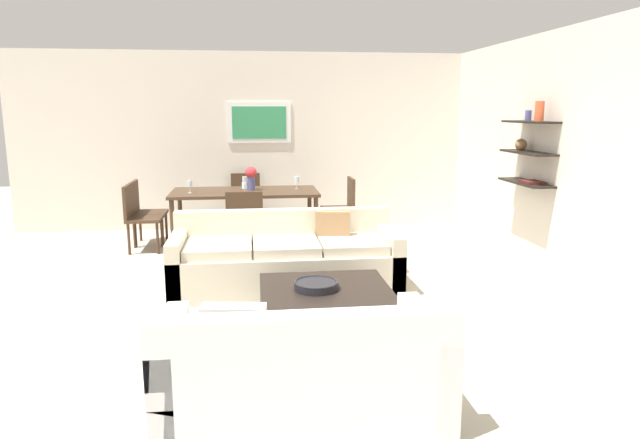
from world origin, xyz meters
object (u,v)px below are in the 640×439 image
dining_chair_head (246,199)px  dining_chair_foot (245,221)px  sofa_beige (286,261)px  wine_glass_right_far (297,180)px  coffee_table (326,310)px  loveseat_white (301,371)px  centerpiece_vase (251,176)px  dining_chair_right_far (343,204)px  wine_glass_head (245,180)px  wine_glass_left_near (190,184)px  dining_table (245,195)px  dining_chair_left_near (138,213)px  decorative_bowl (316,285)px  wine_glass_foot (244,186)px  dining_chair_left_far (144,208)px

dining_chair_head → dining_chair_foot: bearing=-90.0°
sofa_beige → wine_glass_right_far: wine_glass_right_far is taller
coffee_table → wine_glass_right_far: (0.03, 3.35, 0.68)m
loveseat_white → centerpiece_vase: (-0.28, 4.59, 0.65)m
dining_chair_right_far → dining_chair_head: bearing=154.5°
wine_glass_head → wine_glass_right_far: (0.72, -0.30, 0.02)m
wine_glass_left_near → wine_glass_right_far: wine_glass_right_far is taller
dining_table → dining_chair_left_near: size_ratio=2.25×
wine_glass_head → dining_chair_left_near: bearing=-155.8°
dining_chair_left_near → centerpiece_vase: size_ratio=2.71×
sofa_beige → wine_glass_right_far: (0.29, 2.13, 0.58)m
wine_glass_head → wine_glass_left_near: wine_glass_left_near is taller
dining_chair_foot → coffee_table: bearing=-73.7°
dining_chair_right_far → wine_glass_left_near: wine_glass_left_near is taller
dining_chair_right_far → wine_glass_right_far: 0.77m
dining_chair_right_far → dining_chair_foot: bearing=-141.9°
coffee_table → dining_chair_foot: dining_chair_foot is taller
dining_chair_left_near → centerpiece_vase: bearing=9.8°
dining_chair_left_near → dining_chair_head: size_ratio=1.00×
sofa_beige → decorative_bowl: bearing=-82.2°
coffee_table → wine_glass_left_near: bearing=114.3°
loveseat_white → wine_glass_foot: size_ratio=10.13×
sofa_beige → dining_chair_foot: size_ratio=2.64×
decorative_bowl → wine_glass_right_far: 3.41m
dining_table → centerpiece_vase: centerpiece_vase is taller
loveseat_white → wine_glass_right_far: size_ratio=9.80×
decorative_bowl → dining_chair_right_far: dining_chair_right_far is taller
sofa_beige → dining_chair_foot: dining_chair_foot is taller
centerpiece_vase → sofa_beige: bearing=-80.5°
wine_glass_foot → centerpiece_vase: size_ratio=0.52×
dining_table → dining_chair_left_far: (-1.40, 0.21, -0.18)m
wine_glass_foot → dining_table: bearing=90.0°
coffee_table → wine_glass_head: (-0.69, 3.64, 0.66)m
wine_glass_left_near → centerpiece_vase: (0.81, 0.16, 0.07)m
wine_glass_right_far → dining_chair_left_far: bearing=177.4°
decorative_bowl → wine_glass_head: 3.74m
dining_chair_right_far → sofa_beige: bearing=-113.4°
dining_chair_left_near → loveseat_white: bearing=-67.9°
dining_chair_right_far → wine_glass_right_far: (-0.68, -0.10, 0.37)m
coffee_table → dining_chair_foot: (-0.69, 2.35, 0.31)m
sofa_beige → dining_table: sofa_beige is taller
loveseat_white → decorative_bowl: bearing=79.5°
dining_chair_foot → wine_glass_right_far: 1.28m
dining_chair_head → dining_table: bearing=-90.0°
dining_table → wine_glass_left_near: size_ratio=11.69×
dining_chair_foot → dining_chair_left_far: same height
dining_chair_left_near → wine_glass_foot: wine_glass_foot is taller
loveseat_white → coffee_table: size_ratio=1.57×
wine_glass_left_near → wine_glass_right_far: 1.46m
decorative_bowl → wine_glass_right_far: (0.12, 3.37, 0.45)m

